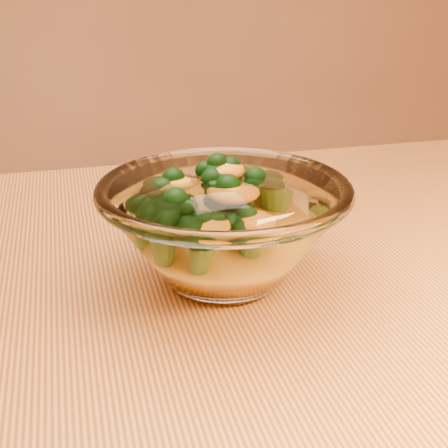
# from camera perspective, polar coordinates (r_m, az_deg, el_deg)

# --- Properties ---
(table) EXTENTS (1.20, 0.80, 0.75)m
(table) POSITION_cam_1_polar(r_m,az_deg,el_deg) (0.69, 9.20, -11.61)
(table) COLOR #DA8B41
(table) RESTS_ON ground
(glass_bowl) EXTENTS (0.24, 0.24, 0.10)m
(glass_bowl) POSITION_cam_1_polar(r_m,az_deg,el_deg) (0.59, 0.00, -0.46)
(glass_bowl) COLOR white
(glass_bowl) RESTS_ON table
(cheese_sauce) EXTENTS (0.14, 0.14, 0.04)m
(cheese_sauce) POSITION_cam_1_polar(r_m,az_deg,el_deg) (0.59, 0.00, -2.41)
(cheese_sauce) COLOR orange
(cheese_sauce) RESTS_ON glass_bowl
(broccoli_heap) EXTENTS (0.14, 0.15, 0.08)m
(broccoli_heap) POSITION_cam_1_polar(r_m,az_deg,el_deg) (0.59, -1.02, 1.51)
(broccoli_heap) COLOR black
(broccoli_heap) RESTS_ON cheese_sauce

